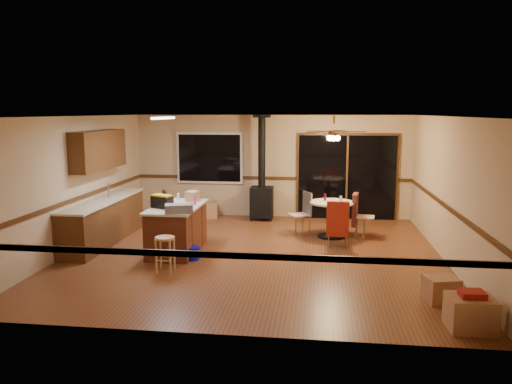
% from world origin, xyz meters
% --- Properties ---
extents(floor, '(7.00, 7.00, 0.00)m').
position_xyz_m(floor, '(0.00, 0.00, 0.00)').
color(floor, brown).
rests_on(floor, ground).
extents(ceiling, '(7.00, 7.00, 0.00)m').
position_xyz_m(ceiling, '(0.00, 0.00, 2.60)').
color(ceiling, silver).
rests_on(ceiling, ground).
extents(wall_back, '(7.00, 0.00, 7.00)m').
position_xyz_m(wall_back, '(0.00, 3.50, 1.30)').
color(wall_back, tan).
rests_on(wall_back, ground).
extents(wall_front, '(7.00, 0.00, 7.00)m').
position_xyz_m(wall_front, '(0.00, -3.50, 1.30)').
color(wall_front, tan).
rests_on(wall_front, ground).
extents(wall_left, '(0.00, 7.00, 7.00)m').
position_xyz_m(wall_left, '(-3.50, 0.00, 1.30)').
color(wall_left, tan).
rests_on(wall_left, ground).
extents(wall_right, '(0.00, 7.00, 7.00)m').
position_xyz_m(wall_right, '(3.50, 0.00, 1.30)').
color(wall_right, tan).
rests_on(wall_right, ground).
extents(chair_rail, '(7.00, 7.00, 0.08)m').
position_xyz_m(chair_rail, '(0.00, 0.00, 1.00)').
color(chair_rail, '#422710').
rests_on(chair_rail, ground).
extents(window, '(1.72, 0.10, 1.32)m').
position_xyz_m(window, '(-1.60, 3.45, 1.50)').
color(window, black).
rests_on(window, ground).
extents(sliding_door, '(2.52, 0.10, 2.10)m').
position_xyz_m(sliding_door, '(1.90, 3.45, 1.05)').
color(sliding_door, black).
rests_on(sliding_door, ground).
extents(lower_cabinets, '(0.60, 3.00, 0.86)m').
position_xyz_m(lower_cabinets, '(-3.20, 0.50, 0.43)').
color(lower_cabinets, '#4E2C13').
rests_on(lower_cabinets, ground).
extents(countertop, '(0.64, 3.04, 0.04)m').
position_xyz_m(countertop, '(-3.20, 0.50, 0.88)').
color(countertop, beige).
rests_on(countertop, lower_cabinets).
extents(upper_cabinets, '(0.35, 2.00, 0.80)m').
position_xyz_m(upper_cabinets, '(-3.33, 0.70, 1.90)').
color(upper_cabinets, '#4E2C13').
rests_on(upper_cabinets, ground).
extents(kitchen_island, '(0.88, 1.68, 0.90)m').
position_xyz_m(kitchen_island, '(-1.50, 0.00, 0.45)').
color(kitchen_island, '#522514').
rests_on(kitchen_island, ground).
extents(wood_stove, '(0.55, 0.50, 2.52)m').
position_xyz_m(wood_stove, '(-0.20, 3.05, 0.73)').
color(wood_stove, black).
rests_on(wood_stove, ground).
extents(ceiling_fan, '(0.24, 0.24, 0.55)m').
position_xyz_m(ceiling_fan, '(1.49, 1.49, 2.21)').
color(ceiling_fan, brown).
rests_on(ceiling_fan, ceiling).
extents(fluorescent_strip, '(0.10, 1.20, 0.04)m').
position_xyz_m(fluorescent_strip, '(-1.80, 0.30, 2.56)').
color(fluorescent_strip, white).
rests_on(fluorescent_strip, ceiling).
extents(toolbox_grey, '(0.55, 0.40, 0.15)m').
position_xyz_m(toolbox_grey, '(-1.27, -0.63, 0.98)').
color(toolbox_grey, slate).
rests_on(toolbox_grey, kitchen_island).
extents(toolbox_black, '(0.45, 0.35, 0.22)m').
position_xyz_m(toolbox_black, '(-1.71, -0.22, 1.01)').
color(toolbox_black, black).
rests_on(toolbox_black, kitchen_island).
extents(toolbox_yellow_lid, '(0.42, 0.33, 0.03)m').
position_xyz_m(toolbox_yellow_lid, '(-1.71, -0.22, 1.13)').
color(toolbox_yellow_lid, gold).
rests_on(toolbox_yellow_lid, toolbox_black).
extents(box_on_island, '(0.23, 0.31, 0.20)m').
position_xyz_m(box_on_island, '(-1.33, 0.57, 1.00)').
color(box_on_island, '#A36D48').
rests_on(box_on_island, kitchen_island).
extents(bottle_dark, '(0.09, 0.09, 0.30)m').
position_xyz_m(bottle_dark, '(-1.74, 0.05, 1.05)').
color(bottle_dark, black).
rests_on(bottle_dark, kitchen_island).
extents(bottle_pink, '(0.08, 0.08, 0.20)m').
position_xyz_m(bottle_pink, '(-1.18, 0.15, 1.00)').
color(bottle_pink, '#D84C8C').
rests_on(bottle_pink, kitchen_island).
extents(bottle_white, '(0.06, 0.06, 0.16)m').
position_xyz_m(bottle_white, '(-1.61, 0.50, 0.98)').
color(bottle_white, white).
rests_on(bottle_white, kitchen_island).
extents(bar_stool, '(0.36, 0.36, 0.60)m').
position_xyz_m(bar_stool, '(-1.36, -1.22, 0.30)').
color(bar_stool, tan).
rests_on(bar_stool, floor).
extents(blue_bucket, '(0.30, 0.30, 0.24)m').
position_xyz_m(blue_bucket, '(-1.08, -0.48, 0.12)').
color(blue_bucket, '#0E0DB8').
rests_on(blue_bucket, floor).
extents(dining_table, '(0.95, 0.95, 0.78)m').
position_xyz_m(dining_table, '(1.49, 1.49, 0.53)').
color(dining_table, black).
rests_on(dining_table, ground).
extents(glass_red, '(0.07, 0.07, 0.16)m').
position_xyz_m(glass_red, '(1.34, 1.59, 0.86)').
color(glass_red, '#590C14').
rests_on(glass_red, dining_table).
extents(glass_cream, '(0.07, 0.07, 0.13)m').
position_xyz_m(glass_cream, '(1.67, 1.44, 0.85)').
color(glass_cream, beige).
rests_on(glass_cream, dining_table).
extents(chair_left, '(0.55, 0.54, 0.51)m').
position_xyz_m(chair_left, '(0.89, 1.64, 0.59)').
color(chair_left, tan).
rests_on(chair_left, ground).
extents(chair_near, '(0.44, 0.48, 0.70)m').
position_xyz_m(chair_near, '(1.59, 0.61, 0.60)').
color(chair_near, tan).
rests_on(chair_near, ground).
extents(chair_right, '(0.52, 0.48, 0.70)m').
position_xyz_m(chair_right, '(2.01, 1.57, 0.60)').
color(chair_right, tan).
rests_on(chair_right, ground).
extents(box_under_window, '(0.60, 0.53, 0.41)m').
position_xyz_m(box_under_window, '(-1.62, 3.10, 0.20)').
color(box_under_window, '#A36D48').
rests_on(box_under_window, floor).
extents(box_corner_a, '(0.58, 0.49, 0.42)m').
position_xyz_m(box_corner_a, '(3.10, -2.97, 0.21)').
color(box_corner_a, '#A36D48').
rests_on(box_corner_a, floor).
extents(box_corner_b, '(0.52, 0.48, 0.36)m').
position_xyz_m(box_corner_b, '(2.96, -2.04, 0.18)').
color(box_corner_b, '#A36D48').
rests_on(box_corner_b, floor).
extents(box_small_red, '(0.31, 0.26, 0.08)m').
position_xyz_m(box_small_red, '(3.10, -2.97, 0.46)').
color(box_small_red, maroon).
rests_on(box_small_red, box_corner_a).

